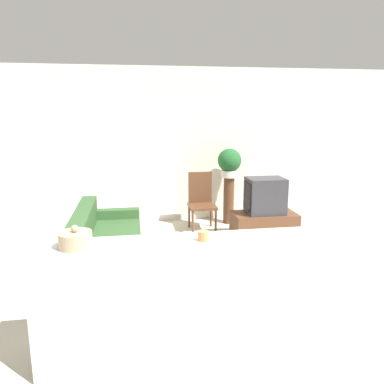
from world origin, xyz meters
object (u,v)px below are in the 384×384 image
couch (105,250)px  wooden_chair (201,199)px  television (265,196)px  potted_plant (229,162)px  decorative_bowl (75,240)px

couch → wooden_chair: size_ratio=2.08×
television → potted_plant: (-0.28, 1.03, 0.37)m
wooden_chair → decorative_bowl: bearing=-115.6°
couch → potted_plant: (2.03, 1.76, 0.82)m
television → wooden_chair: size_ratio=0.59×
potted_plant → decorative_bowl: potted_plant is taller
television → potted_plant: potted_plant is taller
television → wooden_chair: 1.15m
potted_plant → decorative_bowl: (-2.09, -3.50, -0.06)m
decorative_bowl → couch: bearing=87.8°
decorative_bowl → television: bearing=46.1°
television → wooden_chair: bearing=136.8°
television → decorative_bowl: (-2.38, -2.47, 0.31)m
decorative_bowl → wooden_chair: bearing=64.4°
couch → television: 2.46m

